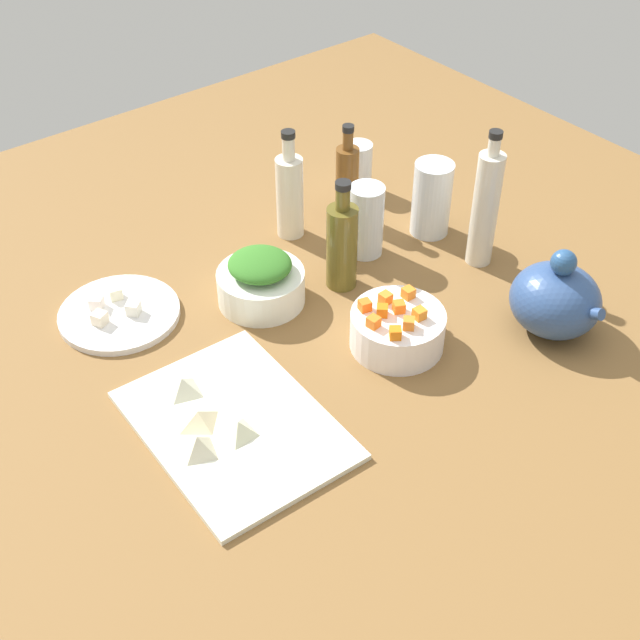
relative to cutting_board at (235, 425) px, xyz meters
The scene contains 31 objects.
tabletop 22.91cm from the cutting_board, 107.73° to the left, with size 190.00×190.00×3.00cm, color brown.
cutting_board is the anchor object (origin of this frame).
plate_tofu 33.88cm from the cutting_board, behind, with size 20.77×20.77×1.20cm, color white.
bowl_greens 30.51cm from the cutting_board, 136.96° to the left, with size 15.31×15.31×6.09cm, color white.
bowl_carrots 31.57cm from the cutting_board, 87.79° to the left, with size 15.57×15.57×6.47cm, color white.
teapot 56.78cm from the cutting_board, 75.45° to the left, with size 16.83×14.68×15.82cm.
bottle_0 60.89cm from the cutting_board, 96.82° to the left, with size 4.81×4.81×26.59cm.
bottle_1 39.73cm from the cutting_board, 116.39° to the left, with size 5.53×5.53×21.09cm.
bottle_2 52.51cm from the cutting_board, 133.81° to the left, with size 5.23×5.23×21.88cm.
bottle_3 60.74cm from the cutting_board, 124.20° to the left, with size 4.52×4.52×19.86cm.
drinking_glass_0 62.57cm from the cutting_board, 108.43° to the left, with size 7.49×7.49×14.79cm, color white.
drinking_glass_1 71.15cm from the cutting_board, 124.74° to the left, with size 5.83×5.83×10.26cm, color white.
drinking_glass_2 50.28cm from the cutting_board, 116.37° to the left, with size 6.55×6.55×14.02cm, color white.
carrot_cube_0 36.35cm from the cutting_board, 91.81° to the left, with size 1.80×1.80×1.80cm, color orange.
carrot_cube_1 34.34cm from the cutting_board, 83.35° to the left, with size 1.80×1.80×1.80cm, color orange.
carrot_cube_2 32.66cm from the cutting_board, 94.43° to the left, with size 1.80×1.80×1.80cm, color orange.
carrot_cube_3 32.74cm from the cutting_board, 88.95° to the left, with size 1.80×1.80×1.80cm, color orange.
carrot_cube_4 27.21cm from the cutting_board, 88.06° to the left, with size 1.80×1.80×1.80cm, color orange.
carrot_cube_5 28.96cm from the cutting_board, 96.38° to the left, with size 1.80×1.80×1.80cm, color orange.
carrot_cube_6 28.51cm from the cutting_board, 79.55° to the left, with size 1.80×1.80×1.80cm, color orange.
carrot_cube_7 31.54cm from the cutting_board, 81.43° to the left, with size 1.80×1.80×1.80cm, color orange.
carrot_cube_8 30.07cm from the cutting_board, 90.73° to the left, with size 1.80×1.80×1.80cm, color orange.
chopped_greens_mound 31.28cm from the cutting_board, 136.96° to the left, with size 11.11×10.78×3.51cm, color #337224.
tofu_cube_0 37.49cm from the cutting_board, behind, with size 2.20×2.20×2.20cm, color #F9F2CD.
tofu_cube_1 31.75cm from the cutting_board, behind, with size 2.20×2.20×2.20cm, color white.
tofu_cube_2 37.22cm from the cutting_board, behind, with size 2.20×2.20×2.20cm, color white.
tofu_cube_3 33.27cm from the cutting_board, behind, with size 2.20×2.20×2.20cm, color #FBE9C9.
dumpling_0 5.54cm from the cutting_board, 128.02° to the right, with size 5.06×4.77×2.42cm, color beige.
dumpling_1 7.61cm from the cutting_board, 78.34° to the right, with size 4.78×4.35×3.08cm, color beige.
dumpling_2 10.84cm from the cutting_board, 166.47° to the right, with size 5.14×4.53×2.70cm, color beige.
dumpling_3 2.97cm from the cutting_board, 17.94° to the right, with size 4.59×4.47×2.53cm, color beige.
Camera 1 is at (83.42, -66.22, 97.54)cm, focal length 48.11 mm.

